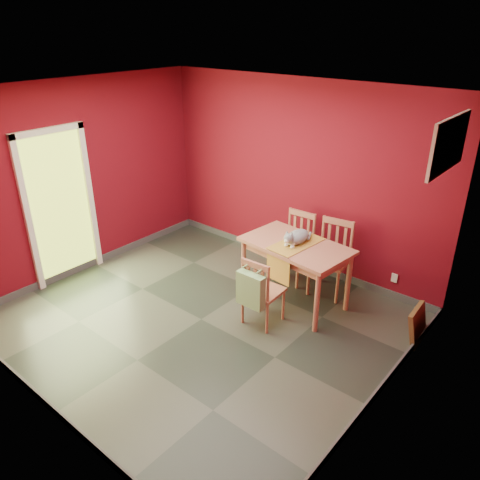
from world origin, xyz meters
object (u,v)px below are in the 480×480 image
Objects in this scene: chair_near at (261,290)px; cat at (298,234)px; chair_far_left at (295,246)px; tote_bag at (251,290)px; dining_table at (296,251)px; chair_far_right at (331,257)px; picture_frame at (417,325)px.

cat reaches higher than chair_near.
chair_far_left is 2.00× the size of tote_bag.
cat reaches higher than dining_table.
chair_far_left is at bearing 123.22° from dining_table.
chair_near reaches higher than tote_bag.
chair_near is at bearing -85.47° from cat.
cat is (-0.23, -0.50, 0.43)m from chair_far_right.
chair_near is (-0.03, -0.65, -0.28)m from dining_table.
dining_table is at bearing -70.73° from cat.
chair_far_right is at bearing 79.94° from tote_bag.
chair_far_left is at bearing 179.84° from chair_far_right.
dining_table is at bearing -172.62° from picture_frame.
chair_far_right is at bearing -0.16° from chair_far_left.
chair_far_right reaches higher than dining_table.
picture_frame is (1.33, -0.33, -0.30)m from chair_far_right.
cat reaches higher than chair_far_left.
tote_bag is at bearing -145.87° from picture_frame.
cat is (-0.01, 0.04, 0.22)m from dining_table.
cat reaches higher than chair_far_right.
chair_far_right is at bearing 77.83° from chair_near.
chair_near is (-0.26, -1.19, -0.06)m from chair_far_right.
chair_far_left is 1.23m from chair_near.
chair_far_left is 0.75m from cat.
chair_far_left is 0.57m from chair_far_right.
chair_far_right is 2.32× the size of picture_frame.
dining_table is 3.25× the size of picture_frame.
picture_frame is at bearing -9.93° from chair_far_left.
chair_near is at bearing 91.88° from tote_bag.
dining_table is 1.44× the size of chair_far_left.
chair_far_left reaches higher than dining_table.
chair_far_left is 1.44m from tote_bag.
picture_frame is (1.56, 0.16, -0.74)m from cat.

